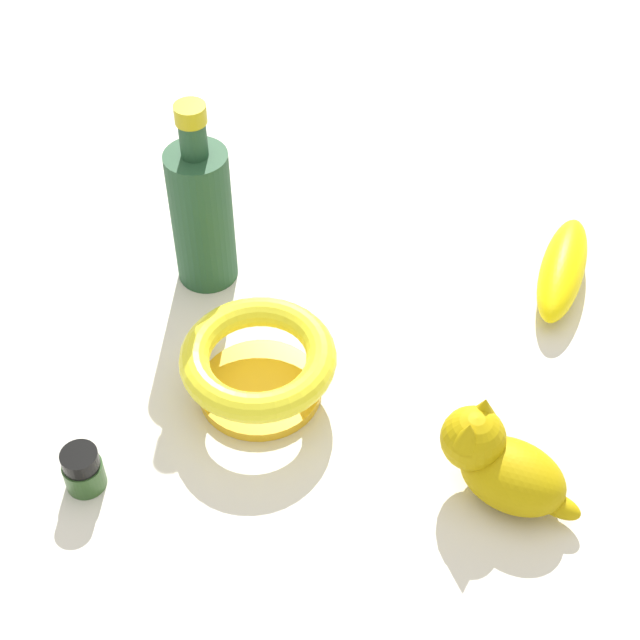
% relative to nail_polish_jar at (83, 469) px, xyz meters
% --- Properties ---
extents(ground, '(2.00, 2.00, 0.00)m').
position_rel_nail_polish_jar_xyz_m(ground, '(-0.19, 0.15, -0.02)').
color(ground, silver).
extents(nail_polish_jar, '(0.03, 0.03, 0.04)m').
position_rel_nail_polish_jar_xyz_m(nail_polish_jar, '(0.00, 0.00, 0.00)').
color(nail_polish_jar, '#2D5124').
rests_on(nail_polish_jar, ground).
extents(bowl, '(0.14, 0.14, 0.06)m').
position_rel_nail_polish_jar_xyz_m(bowl, '(-0.14, 0.11, 0.02)').
color(bowl, gold).
rests_on(bowl, ground).
extents(cat_figurine, '(0.08, 0.13, 0.09)m').
position_rel_nail_polish_jar_xyz_m(cat_figurine, '(-0.10, 0.33, 0.02)').
color(cat_figurine, '#B79808').
rests_on(cat_figurine, ground).
extents(bottle_tall, '(0.06, 0.06, 0.21)m').
position_rel_nail_polish_jar_xyz_m(bottle_tall, '(-0.27, -0.00, 0.06)').
color(bottle_tall, '#214A2C').
rests_on(bottle_tall, ground).
extents(banana, '(0.15, 0.05, 0.04)m').
position_rel_nail_polish_jar_xyz_m(banana, '(-0.37, 0.35, 0.00)').
color(banana, yellow).
rests_on(banana, ground).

